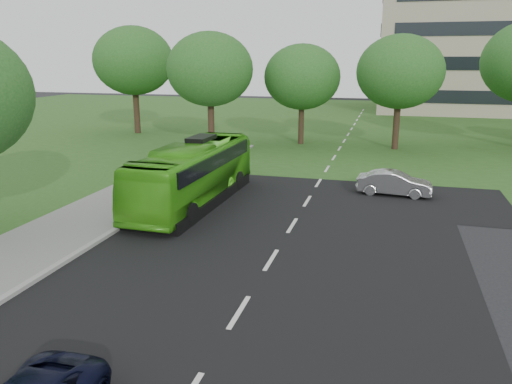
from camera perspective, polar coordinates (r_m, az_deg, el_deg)
ground at (r=16.56m, az=0.11°, el=-10.40°), size 160.00×160.00×0.00m
street_surfaces at (r=38.11m, az=8.46°, el=4.17°), size 120.00×120.00×0.15m
tree_park_a at (r=41.20m, az=-5.29°, el=13.78°), size 6.93×6.93×9.21m
tree_park_b at (r=42.59m, az=5.30°, el=12.95°), size 6.33×6.33×8.30m
tree_park_c at (r=41.40m, az=16.15°, el=13.04°), size 6.74×6.74×8.96m
tree_park_f at (r=50.25m, az=-13.82°, el=14.35°), size 7.57×7.57×10.10m
bus at (r=25.20m, az=-7.13°, el=2.09°), size 2.86×10.96×3.03m
sedan at (r=27.70m, az=15.53°, el=0.98°), size 4.00×1.67×1.29m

